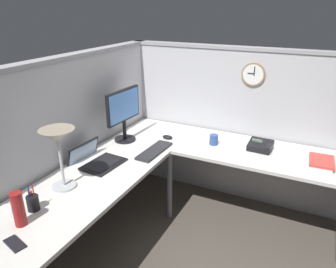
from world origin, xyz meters
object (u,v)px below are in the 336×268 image
monitor (124,111)px  wall_clock (253,74)px  book_stack (321,163)px  pen_cup (33,203)px  laptop (95,160)px  cell_phone (15,244)px  keyboard (154,151)px  computer_mouse (167,137)px  office_phone (261,146)px  desk_lamp_dome (58,140)px  thermos_flask (18,209)px  coffee_mug (214,140)px

monitor → wall_clock: (0.65, -1.03, 0.32)m
book_stack → pen_cup: bearing=132.2°
laptop → cell_phone: bearing=-167.3°
monitor → pen_cup: size_ratio=2.78×
keyboard → computer_mouse: bearing=7.2°
office_phone → desk_lamp_dome: bearing=137.6°
monitor → book_stack: bearing=-81.2°
keyboard → thermos_flask: 1.26m
keyboard → coffee_mug: coffee_mug is taller
computer_mouse → laptop: bearing=155.7°
wall_clock → monitor: bearing=122.3°
laptop → cell_phone: (-0.98, -0.22, -0.02)m
monitor → cell_phone: 1.53m
pen_cup → cell_phone: pen_cup is taller
keyboard → desk_lamp_dome: size_ratio=0.97×
desk_lamp_dome → office_phone: size_ratio=2.08×
wall_clock → book_stack: bearing=-119.2°
office_phone → wall_clock: size_ratio=0.97×
laptop → keyboard: laptop is taller
laptop → monitor: bearing=3.0°
monitor → cell_phone: size_ratio=3.47×
coffee_mug → thermos_flask: bearing=158.1°
office_phone → thermos_flask: bearing=147.6°
cell_phone → office_phone: size_ratio=0.67×
laptop → wall_clock: bearing=-41.0°
computer_mouse → book_stack: size_ratio=0.35×
laptop → wall_clock: 1.63m
office_phone → coffee_mug: (-0.07, 0.42, 0.01)m
monitor → computer_mouse: size_ratio=4.81×
thermos_flask → wall_clock: size_ratio=1.00×
laptop → coffee_mug: size_ratio=4.21×
monitor → coffee_mug: bearing=-70.7°
book_stack → office_phone: bearing=80.5°
laptop → keyboard: bearing=-41.9°
monitor → office_phone: bearing=-74.0°
keyboard → desk_lamp_dome: desk_lamp_dome is taller
laptop → computer_mouse: (0.71, -0.32, -0.01)m
office_phone → book_stack: size_ratio=0.72×
laptop → book_stack: 1.85m
monitor → thermos_flask: size_ratio=2.27×
wall_clock → keyboard: bearing=139.5°
keyboard → desk_lamp_dome: bearing=161.0°
laptop → cell_phone: size_ratio=2.81×
monitor → laptop: monitor is taller
desk_lamp_dome → wall_clock: bearing=-31.6°
desk_lamp_dome → book_stack: desk_lamp_dome is taller
desk_lamp_dome → office_phone: (1.26, -1.15, -0.33)m
monitor → office_phone: (0.35, -1.22, -0.26)m
laptop → office_phone: size_ratio=1.89×
desk_lamp_dome → cell_phone: bearing=-163.0°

